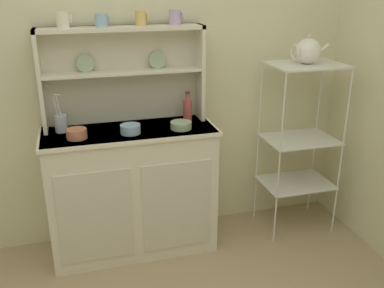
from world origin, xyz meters
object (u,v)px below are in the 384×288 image
utensil_jar (61,123)px  hutch_shelf_unit (122,67)px  hutch_cabinet (132,189)px  bakers_rack (300,129)px  porcelain_teapot (308,51)px  bowl_mixing_large (77,134)px  jam_bottle (188,109)px  cup_cream_0 (63,20)px

utensil_jar → hutch_shelf_unit: bearing=11.8°
hutch_cabinet → utensil_jar: 0.64m
bakers_rack → porcelain_teapot: bearing=180.0°
bakers_rack → bowl_mixing_large: bakers_rack is taller
jam_bottle → bowl_mixing_large: bearing=-167.8°
cup_cream_0 → jam_bottle: bearing=-2.7°
hutch_cabinet → porcelain_teapot: bearing=-1.9°
hutch_shelf_unit → bowl_mixing_large: 0.53m
cup_cream_0 → utensil_jar: bearing=-149.0°
bakers_rack → porcelain_teapot: porcelain_teapot is taller
jam_bottle → utensil_jar: utensil_jar is taller
jam_bottle → utensil_jar: bearing=-179.4°
hutch_cabinet → bakers_rack: 1.26m
hutch_cabinet → bakers_rack: size_ratio=0.90×
bakers_rack → cup_cream_0: size_ratio=13.35×
hutch_cabinet → bakers_rack: (1.21, -0.04, 0.33)m
bakers_rack → porcelain_teapot: size_ratio=4.80×
hutch_shelf_unit → bowl_mixing_large: (-0.33, -0.24, -0.34)m
hutch_cabinet → hutch_shelf_unit: bearing=90.0°
hutch_shelf_unit → utensil_jar: hutch_shelf_unit is taller
bakers_rack → bowl_mixing_large: 1.54m
bowl_mixing_large → hutch_cabinet: bearing=12.7°
bakers_rack → bowl_mixing_large: size_ratio=10.10×
cup_cream_0 → utensil_jar: (-0.08, -0.05, -0.62)m
hutch_cabinet → porcelain_teapot: porcelain_teapot is taller
hutch_shelf_unit → bakers_rack: bearing=-9.6°
bowl_mixing_large → porcelain_teapot: porcelain_teapot is taller
cup_cream_0 → hutch_shelf_unit: bearing=6.9°
cup_cream_0 → jam_bottle: size_ratio=0.47×
bakers_rack → bowl_mixing_large: bearing=-178.8°
hutch_cabinet → hutch_shelf_unit: hutch_shelf_unit is taller
cup_cream_0 → porcelain_teapot: cup_cream_0 is taller
bowl_mixing_large → utensil_jar: 0.18m
bowl_mixing_large → cup_cream_0: bearing=93.6°
hutch_cabinet → jam_bottle: (0.41, 0.09, 0.51)m
cup_cream_0 → bakers_rack: bearing=-6.0°
hutch_shelf_unit → bakers_rack: hutch_shelf_unit is taller
hutch_cabinet → utensil_jar: utensil_jar is taller
hutch_cabinet → bowl_mixing_large: size_ratio=9.04×
jam_bottle → porcelain_teapot: (0.80, -0.13, 0.37)m
bakers_rack → utensil_jar: bakers_rack is taller
hutch_shelf_unit → bowl_mixing_large: hutch_shelf_unit is taller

